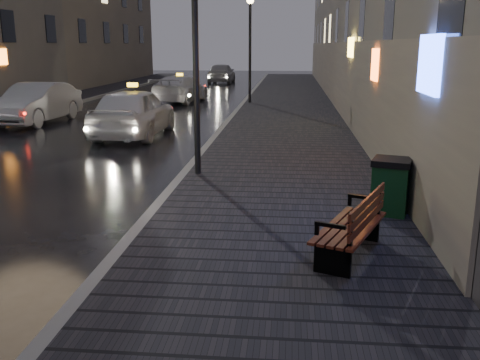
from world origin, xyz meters
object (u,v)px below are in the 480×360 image
(lamp_near, at_px, (195,26))
(taxi_near, at_px, (134,112))
(bench, at_px, (355,226))
(lamp_far, at_px, (250,37))
(taxi_mid, at_px, (180,89))
(car_left_mid, at_px, (36,103))
(trash_bin, at_px, (391,186))
(car_far, at_px, (221,73))

(lamp_near, bearing_deg, taxi_near, 118.88)
(bench, height_order, taxi_near, taxi_near)
(lamp_far, height_order, bench, lamp_far)
(lamp_near, distance_m, taxi_mid, 17.77)
(lamp_near, distance_m, car_left_mid, 12.13)
(lamp_far, relative_size, car_left_mid, 1.09)
(lamp_far, height_order, taxi_near, lamp_far)
(taxi_near, bearing_deg, lamp_far, -107.05)
(car_left_mid, height_order, taxi_mid, car_left_mid)
(lamp_near, relative_size, car_left_mid, 1.09)
(trash_bin, distance_m, car_far, 35.92)
(trash_bin, distance_m, taxi_mid, 21.32)
(taxi_mid, bearing_deg, lamp_near, 110.58)
(lamp_far, xyz_separation_m, trash_bin, (3.95, -18.70, -2.83))
(trash_bin, xyz_separation_m, taxi_mid, (-7.88, 19.81, 0.06))
(lamp_near, xyz_separation_m, car_far, (-3.60, 32.42, -2.67))
(lamp_near, distance_m, lamp_far, 16.00)
(taxi_near, xyz_separation_m, taxi_mid, (-0.69, 11.24, -0.13))
(lamp_near, bearing_deg, car_left_mid, 133.04)
(bench, bearing_deg, lamp_near, 144.93)
(lamp_far, distance_m, taxi_near, 10.96)
(lamp_near, height_order, car_left_mid, lamp_near)
(taxi_near, height_order, car_left_mid, taxi_near)
(bench, distance_m, trash_bin, 2.30)
(lamp_near, relative_size, taxi_near, 1.06)
(bench, height_order, car_far, car_far)
(car_left_mid, height_order, car_far, car_far)
(lamp_far, xyz_separation_m, car_left_mid, (-8.07, -7.36, -2.69))
(lamp_far, distance_m, bench, 21.25)
(taxi_near, bearing_deg, taxi_mid, -85.82)
(lamp_far, bearing_deg, car_far, 102.38)
(lamp_near, relative_size, car_far, 1.11)
(trash_bin, relative_size, taxi_mid, 0.20)
(lamp_far, xyz_separation_m, taxi_mid, (-3.93, 1.11, -2.77))
(car_far, bearing_deg, bench, 100.77)
(car_left_mid, bearing_deg, lamp_far, 45.85)
(taxi_near, xyz_separation_m, car_far, (-0.37, 26.55, -0.03))
(trash_bin, xyz_separation_m, taxi_near, (-7.19, 8.57, 0.19))
(car_left_mid, bearing_deg, taxi_mid, 67.42)
(bench, bearing_deg, trash_bin, 90.15)
(lamp_near, xyz_separation_m, bench, (3.08, -4.83, -2.88))
(car_left_mid, distance_m, car_far, 24.19)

